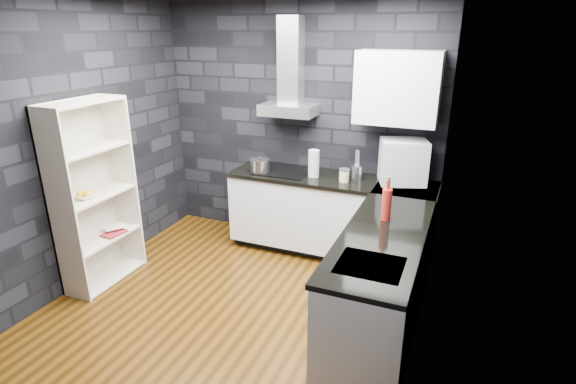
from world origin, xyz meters
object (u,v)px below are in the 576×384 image
Objects in this scene: appliance_garage at (403,162)px; fruit_bowl at (85,196)px; storage_jar at (344,176)px; glass_vase at (314,163)px; pot at (260,166)px; bookshelf at (95,195)px; red_bottle at (386,205)px; utensil_crock at (356,173)px.

appliance_garage is 3.09m from fruit_bowl.
storage_jar is 0.63× the size of fruit_bowl.
glass_vase reaches higher than storage_jar.
pot is 0.60m from glass_vase.
storage_jar is 2.52m from fruit_bowl.
pot is at bearing 49.90° from fruit_bowl.
bookshelf is (-2.64, -1.49, -0.22)m from appliance_garage.
glass_vase reaches higher than red_bottle.
glass_vase is 0.92m from appliance_garage.
red_bottle is 2.72m from bookshelf.
utensil_crock is at bearing 170.53° from appliance_garage.
pot is at bearing -177.03° from storage_jar.
utensil_crock is (1.04, 0.17, -0.00)m from pot.
red_bottle is (0.03, -1.01, -0.09)m from appliance_garage.
glass_vase is 2.00× the size of utensil_crock.
fruit_bowl is (-1.74, -1.45, -0.11)m from glass_vase.
storage_jar is 0.07× the size of bookshelf.
glass_vase is 2.26m from fruit_bowl.
fruit_bowl is (-2.18, -1.53, -0.04)m from utensil_crock.
fruit_bowl is at bearing -145.93° from storage_jar.
red_bottle is at bearing -42.47° from glass_vase.
red_bottle is at bearing 12.58° from fruit_bowl.
pot is 0.73× the size of glass_vase.
storage_jar is (0.35, -0.04, -0.08)m from glass_vase.
appliance_garage is 2.29× the size of fruit_bowl.
utensil_crock is at bearing 52.88° from bookshelf.
bookshelf is (-2.08, -1.30, -0.06)m from storage_jar.
storage_jar is 1.00m from red_bottle.
storage_jar is at bearing 34.07° from fruit_bowl.
bookshelf is at bearing -169.69° from red_bottle.
red_bottle is at bearing -54.25° from storage_jar.
pot is 1.71m from red_bottle.
red_bottle is at bearing -107.36° from appliance_garage.
pot is 0.12× the size of bookshelf.
storage_jar is at bearing 2.97° from pot.
red_bottle reaches higher than fruit_bowl.
pot is at bearing 153.34° from red_bottle.
fruit_bowl is at bearing -145.05° from utensil_crock.
storage_jar reaches higher than fruit_bowl.
bookshelf is (-2.18, -1.42, -0.07)m from utensil_crock.
red_bottle is at bearing -62.42° from utensil_crock.
glass_vase is at bearing 8.61° from pot.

